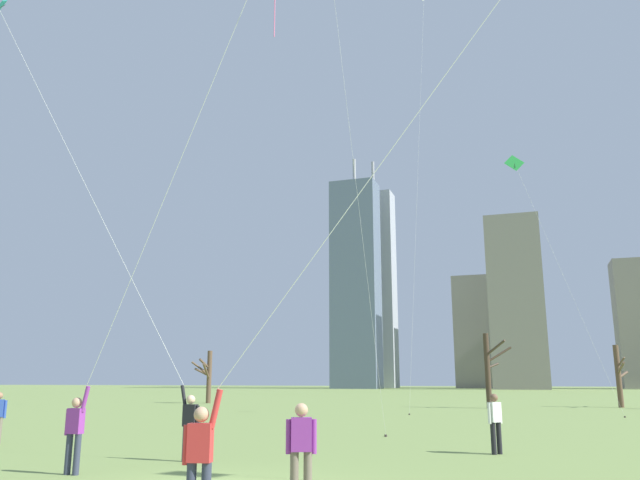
# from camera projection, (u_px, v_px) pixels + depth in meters

# --- Properties ---
(kite_flyer_foreground_right_orange) EXTENTS (13.27, 1.35, 18.55)m
(kite_flyer_foreground_right_orange) POSITION_uv_depth(u_px,v_px,m) (378.00, 201.00, 9.10)
(kite_flyer_foreground_right_orange) COLOR #33384C
(kite_flyer_foreground_right_orange) RESTS_ON ground
(kite_flyer_midfield_left_pink) EXTENTS (5.78, 1.81, 11.45)m
(kite_flyer_midfield_left_pink) POSITION_uv_depth(u_px,v_px,m) (106.00, 351.00, 13.53)
(kite_flyer_midfield_left_pink) COLOR #33384C
(kite_flyer_midfield_left_pink) RESTS_ON ground
(kite_flyer_midfield_right_teal) EXTENTS (9.35, 0.91, 15.26)m
(kite_flyer_midfield_right_teal) POSITION_uv_depth(u_px,v_px,m) (151.00, 338.00, 16.78)
(kite_flyer_midfield_right_teal) COLOR #33384C
(kite_flyer_midfield_right_teal) RESTS_ON ground
(bystander_strolling_midfield) EXTENTS (0.48, 0.31, 1.62)m
(bystander_strolling_midfield) POSITION_uv_depth(u_px,v_px,m) (301.00, 448.00, 10.27)
(bystander_strolling_midfield) COLOR #726656
(bystander_strolling_midfield) RESTS_ON ground
(bystander_watching_nearby) EXTENTS (0.37, 0.41, 1.62)m
(bystander_watching_nearby) POSITION_uv_depth(u_px,v_px,m) (495.00, 420.00, 17.35)
(bystander_watching_nearby) COLOR black
(bystander_watching_nearby) RESTS_ON ground
(distant_kite_drifting_left_white) EXTENTS (1.63, 3.99, 29.89)m
(distant_kite_drifting_left_white) POSITION_uv_depth(u_px,v_px,m) (422.00, 55.00, 44.21)
(distant_kite_drifting_left_white) COLOR white
(distant_kite_drifting_left_white) RESTS_ON ground
(distant_kite_low_near_trees_green) EXTENTS (5.38, 1.86, 15.08)m
(distant_kite_low_near_trees_green) POSITION_uv_depth(u_px,v_px,m) (522.00, 180.00, 36.70)
(distant_kite_low_near_trees_green) COLOR green
(distant_kite_low_near_trees_green) RESTS_ON ground
(bare_tree_right_of_center) EXTENTS (1.04, 3.27, 4.57)m
(bare_tree_right_of_center) POSITION_uv_depth(u_px,v_px,m) (619.00, 375.00, 46.59)
(bare_tree_right_of_center) COLOR brown
(bare_tree_right_of_center) RESTS_ON ground
(bare_tree_left_of_center) EXTENTS (1.98, 1.71, 5.35)m
(bare_tree_left_of_center) POSITION_uv_depth(u_px,v_px,m) (489.00, 368.00, 45.57)
(bare_tree_left_of_center) COLOR #423326
(bare_tree_left_of_center) RESTS_ON ground
(bare_tree_center) EXTENTS (1.95, 2.02, 4.54)m
(bare_tree_center) POSITION_uv_depth(u_px,v_px,m) (208.00, 375.00, 55.21)
(bare_tree_center) COLOR brown
(bare_tree_center) RESTS_ON ground
(skyline_slender_spire) EXTENTS (7.09, 9.24, 30.20)m
(skyline_slender_spire) POSITION_uv_depth(u_px,v_px,m) (632.00, 323.00, 148.44)
(skyline_slender_spire) COLOR gray
(skyline_slender_spire) RESTS_ON ground
(skyline_mid_tower_left) EXTENTS (10.75, 11.39, 27.31)m
(skyline_mid_tower_left) POSITION_uv_depth(u_px,v_px,m) (478.00, 332.00, 156.35)
(skyline_mid_tower_left) COLOR gray
(skyline_mid_tower_left) RESTS_ON ground
(skyline_squat_block) EXTENTS (11.00, 7.53, 56.12)m
(skyline_squat_block) POSITION_uv_depth(u_px,v_px,m) (356.00, 282.00, 150.09)
(skyline_squat_block) COLOR slate
(skyline_squat_block) RESTS_ON ground
(skyline_tall_tower) EXTENTS (10.37, 6.75, 60.59)m
(skyline_tall_tower) POSITION_uv_depth(u_px,v_px,m) (375.00, 288.00, 164.28)
(skyline_tall_tower) COLOR #9EA3AD
(skyline_tall_tower) RESTS_ON ground
(skyline_mid_tower_right) EXTENTS (11.69, 5.91, 37.83)m
(skyline_mid_tower_right) POSITION_uv_depth(u_px,v_px,m) (516.00, 300.00, 136.22)
(skyline_mid_tower_right) COLOR gray
(skyline_mid_tower_right) RESTS_ON ground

